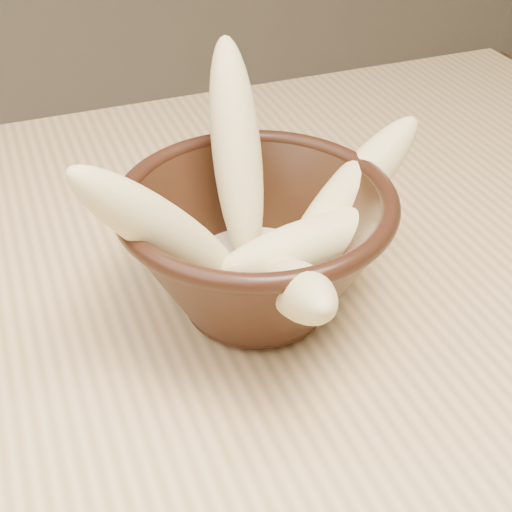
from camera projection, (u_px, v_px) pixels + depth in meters
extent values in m
cube|color=tan|center=(128.00, 370.00, 0.51)|extent=(1.20, 0.80, 0.04)
cylinder|color=tan|center=(434.00, 304.00, 1.15)|extent=(0.05, 0.05, 0.71)
cylinder|color=black|center=(256.00, 305.00, 0.53)|extent=(0.08, 0.08, 0.01)
cylinder|color=black|center=(256.00, 285.00, 0.52)|extent=(0.08, 0.08, 0.01)
torus|color=black|center=(256.00, 200.00, 0.48)|extent=(0.19, 0.19, 0.01)
cylinder|color=beige|center=(256.00, 275.00, 0.51)|extent=(0.11, 0.11, 0.01)
ellipsoid|color=#EED38C|center=(237.00, 151.00, 0.51)|extent=(0.05, 0.12, 0.16)
ellipsoid|color=#EED38C|center=(161.00, 229.00, 0.45)|extent=(0.14, 0.06, 0.14)
ellipsoid|color=#EED38C|center=(352.00, 190.00, 0.52)|extent=(0.14, 0.07, 0.11)
ellipsoid|color=#EED38C|center=(312.00, 242.00, 0.50)|extent=(0.14, 0.04, 0.05)
ellipsoid|color=#EED38C|center=(298.00, 290.00, 0.44)|extent=(0.06, 0.14, 0.10)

